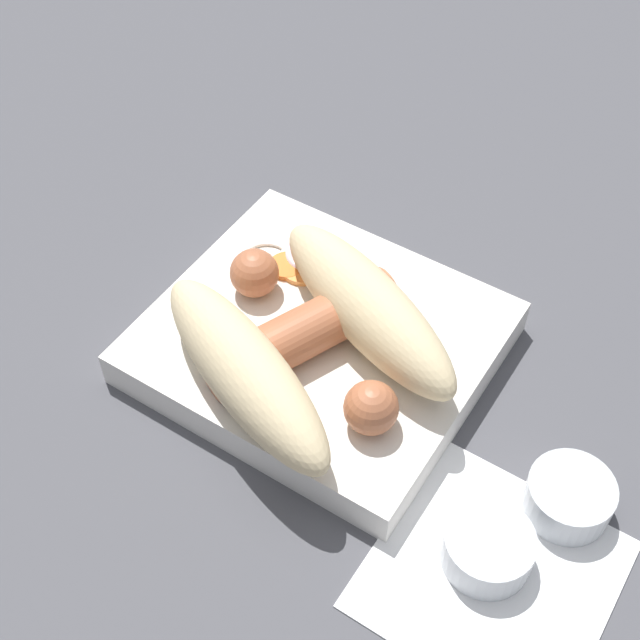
{
  "coord_description": "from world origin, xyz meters",
  "views": [
    {
      "loc": [
        -0.21,
        0.33,
        0.49
      ],
      "look_at": [
        0.0,
        0.0,
        0.04
      ],
      "focal_mm": 50.0,
      "sensor_mm": 36.0,
      "label": 1
    }
  ],
  "objects_px": {
    "sausage": "(309,336)",
    "condiment_cup_near": "(487,550)",
    "bread_roll": "(308,338)",
    "condiment_cup_far": "(568,499)",
    "food_tray": "(320,343)"
  },
  "relations": [
    {
      "from": "sausage",
      "to": "condiment_cup_near",
      "type": "xyz_separation_m",
      "value": [
        -0.16,
        0.06,
        -0.03
      ]
    },
    {
      "from": "food_tray",
      "to": "sausage",
      "type": "distance_m",
      "value": 0.04
    },
    {
      "from": "bread_roll",
      "to": "condiment_cup_near",
      "type": "relative_size",
      "value": 4.05
    },
    {
      "from": "sausage",
      "to": "condiment_cup_far",
      "type": "relative_size",
      "value": 3.0
    },
    {
      "from": "bread_roll",
      "to": "food_tray",
      "type": "bearing_deg",
      "value": -72.22
    },
    {
      "from": "food_tray",
      "to": "condiment_cup_far",
      "type": "bearing_deg",
      "value": 174.07
    },
    {
      "from": "food_tray",
      "to": "sausage",
      "type": "bearing_deg",
      "value": 103.01
    },
    {
      "from": "sausage",
      "to": "condiment_cup_far",
      "type": "xyz_separation_m",
      "value": [
        -0.19,
        -0.0,
        -0.03
      ]
    },
    {
      "from": "food_tray",
      "to": "condiment_cup_far",
      "type": "height_order",
      "value": "same"
    },
    {
      "from": "bread_roll",
      "to": "condiment_cup_near",
      "type": "xyz_separation_m",
      "value": [
        -0.16,
        0.05,
        -0.04
      ]
    },
    {
      "from": "food_tray",
      "to": "condiment_cup_far",
      "type": "relative_size",
      "value": 4.16
    },
    {
      "from": "condiment_cup_near",
      "to": "sausage",
      "type": "bearing_deg",
      "value": -19.31
    },
    {
      "from": "sausage",
      "to": "condiment_cup_near",
      "type": "bearing_deg",
      "value": 160.69
    },
    {
      "from": "bread_roll",
      "to": "condiment_cup_far",
      "type": "xyz_separation_m",
      "value": [
        -0.18,
        -0.01,
        -0.04
      ]
    },
    {
      "from": "sausage",
      "to": "condiment_cup_far",
      "type": "bearing_deg",
      "value": -179.77
    }
  ]
}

